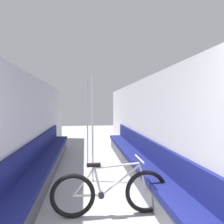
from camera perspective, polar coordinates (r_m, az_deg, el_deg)
wall_left at (r=4.70m, az=-22.28°, el=-4.07°), size 0.10×10.96×2.28m
wall_right at (r=4.79m, az=10.34°, el=-3.84°), size 0.10×10.96×2.28m
bench_seat_row_left at (r=4.61m, az=-19.63°, el=-14.94°), size 0.46×6.66×0.87m
bench_seat_row_right at (r=4.68m, az=8.03°, el=-14.58°), size 0.46×6.66×0.87m
bicycle at (r=3.16m, az=-0.49°, el=-21.96°), size 1.74×0.46×0.84m
grab_pole_near at (r=4.25m, az=-5.58°, el=-5.07°), size 0.08×0.08×2.26m
grab_pole_far at (r=5.45m, az=-7.02°, el=-3.51°), size 0.08×0.08×2.26m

